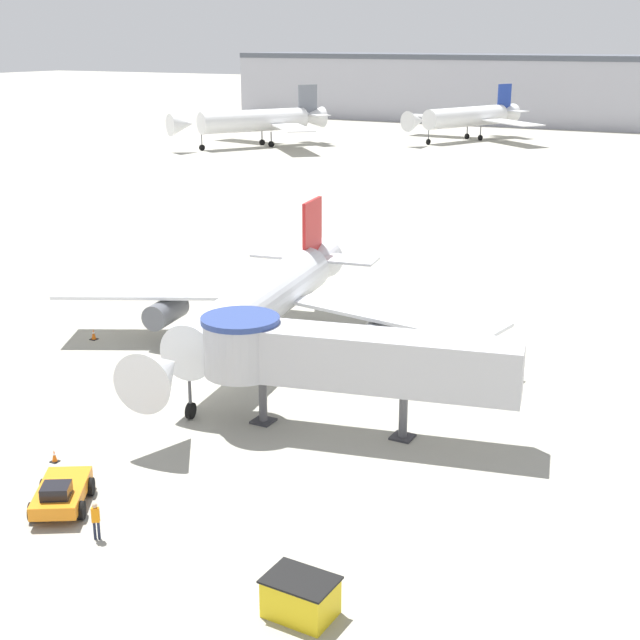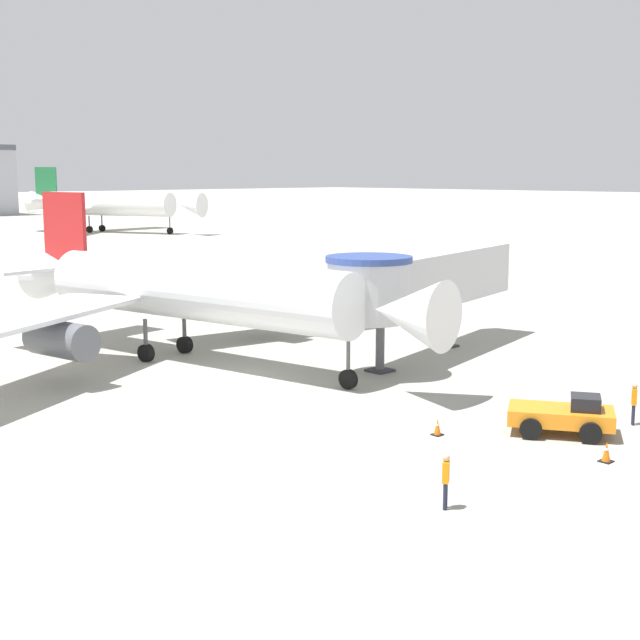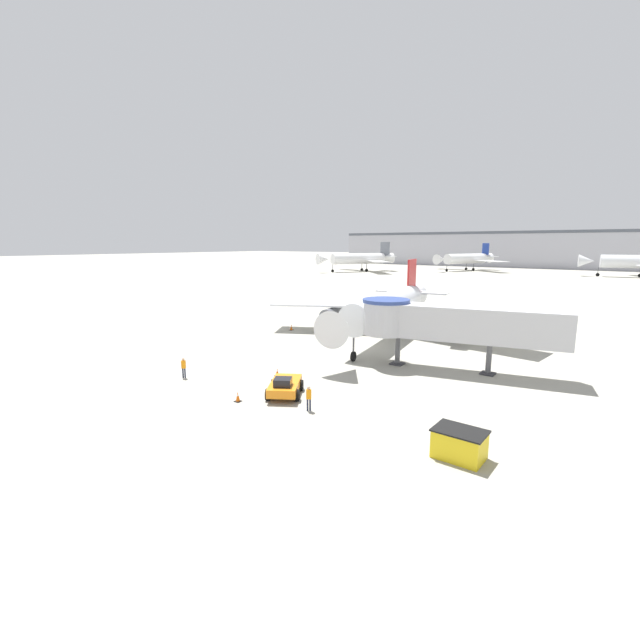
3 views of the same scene
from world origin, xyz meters
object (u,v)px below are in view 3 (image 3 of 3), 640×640
Objects in this scene: service_container_yellow at (459,444)px; traffic_cone_apron_front at (238,397)px; background_jet_teal_tail at (636,262)px; background_jet_blue_tail at (467,259)px; traffic_cone_port_wing at (291,327)px; main_airplane at (388,307)px; jet_bridge at (444,322)px; background_jet_gray_tail at (360,259)px; traffic_cone_near_nose at (277,372)px; ground_crew_marshaller at (309,397)px; pushback_tug_orange at (285,386)px; ground_crew_wing_walker at (184,366)px.

service_container_yellow is 3.65× the size of traffic_cone_apron_front.
background_jet_blue_tail is at bearing -101.69° from background_jet_teal_tail.
traffic_cone_apron_front is 0.93× the size of traffic_cone_port_wing.
main_airplane is at bearing -18.32° from background_jet_teal_tail.
jet_bridge is at bearing 113.67° from service_container_yellow.
background_jet_gray_tail is at bearing -115.72° from background_jet_blue_tail.
background_jet_gray_tail is at bearing 118.15° from traffic_cone_near_nose.
ground_crew_marshaller is 0.06× the size of background_jet_teal_tail.
main_airplane is at bearing 72.30° from ground_crew_marshaller.
traffic_cone_apron_front is at bearing -155.06° from pushback_tug_orange.
background_jet_blue_tail is at bearing 71.81° from ground_crew_marshaller.
ground_crew_wing_walker is (-21.89, -0.12, 0.21)m from service_container_yellow.
traffic_cone_near_nose is (-16.31, 4.70, -0.44)m from service_container_yellow.
traffic_cone_port_wing is at bearing 97.10° from pushback_tug_orange.
ground_crew_wing_walker is 0.06× the size of background_jet_teal_tail.
traffic_cone_near_nose is 7.88m from ground_crew_marshaller.
background_jet_teal_tail is 0.91× the size of background_jet_blue_tail.
traffic_cone_port_wing is 112.71m from background_jet_gray_tail.
ground_crew_wing_walker is (-7.28, 1.05, 0.62)m from traffic_cone_apron_front.
ground_crew_marshaller is 153.48m from background_jet_blue_tail.
traffic_cone_port_wing reaches higher than traffic_cone_near_nose.
jet_bridge reaches higher than service_container_yellow.
main_airplane is 12.61m from traffic_cone_port_wing.
traffic_cone_port_wing is at bearing 126.51° from traffic_cone_near_nose.
traffic_cone_near_nose is at bearing 163.92° from service_container_yellow.
traffic_cone_apron_front is 153.91m from background_jet_blue_tail.
ground_crew_marshaller is 146.78m from background_jet_teal_tail.
jet_bridge is at bearing -26.40° from background_jet_gray_tail.
background_jet_teal_tail reaches higher than main_airplane.
traffic_cone_near_nose is at bearing -53.49° from traffic_cone_port_wing.
ground_crew_wing_walker is at bearing 150.13° from ground_crew_marshaller.
main_airplane is at bearing 124.92° from service_container_yellow.
traffic_cone_port_wing is 0.02× the size of background_jet_blue_tail.
main_airplane is at bearing 41.35° from ground_crew_wing_walker.
jet_bridge is at bearing 10.59° from ground_crew_wing_walker.
main_airplane is 22.48m from ground_crew_marshaller.
jet_bridge is 3.83× the size of pushback_tug_orange.
background_jet_blue_tail is (-53.21, 2.99, -0.26)m from background_jet_teal_tail.
traffic_cone_near_nose is 0.38× the size of ground_crew_wing_walker.
background_jet_blue_tail is at bearing 71.23° from pushback_tug_orange.
main_airplane is 23.41m from traffic_cone_apron_front.
background_jet_blue_tail is at bearing 102.16° from traffic_cone_apron_front.
ground_crew_marshaller is at bearing -117.20° from jet_bridge.
background_jet_blue_tail reaches higher than ground_crew_wing_walker.
traffic_cone_near_nose is at bearing -102.92° from main_airplane.
main_airplane reaches higher than ground_crew_wing_walker.
background_jet_gray_tail is at bearing 87.03° from pushback_tug_orange.
service_container_yellow is (12.80, -1.58, 0.03)m from pushback_tug_orange.
background_jet_teal_tail is (21.56, 124.25, 1.29)m from main_airplane.
jet_bridge is 21.95m from traffic_cone_port_wing.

